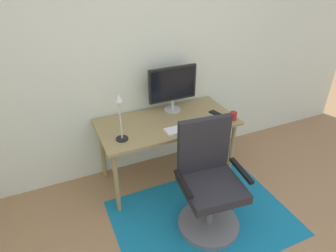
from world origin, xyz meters
TOP-DOWN VIEW (x-y plane):
  - wall_back at (0.00, 2.20)m, footprint 6.00×0.10m
  - area_rug at (0.27, 1.10)m, footprint 1.61×1.16m
  - desk at (0.21, 1.79)m, footprint 1.37×0.67m
  - monitor at (0.36, 1.99)m, footprint 0.52×0.18m
  - keyboard at (0.32, 1.58)m, footprint 0.43×0.13m
  - computer_mouse at (0.64, 1.57)m, footprint 0.06×0.10m
  - coffee_cup at (0.82, 1.55)m, footprint 0.07×0.07m
  - cell_phone at (0.74, 1.73)m, footprint 0.10×0.15m
  - desk_lamp at (-0.29, 1.65)m, footprint 0.11×0.11m
  - office_chair at (0.28, 1.06)m, footprint 0.59×0.55m

SIDE VIEW (x-z plane):
  - area_rug at x=0.27m, z-range 0.00..0.01m
  - office_chair at x=0.28m, z-range -0.10..0.91m
  - desk at x=0.21m, z-range 0.28..0.98m
  - cell_phone at x=0.74m, z-range 0.70..0.71m
  - keyboard at x=0.32m, z-range 0.70..0.72m
  - computer_mouse at x=0.64m, z-range 0.70..0.73m
  - coffee_cup at x=0.82m, z-range 0.70..0.79m
  - monitor at x=0.36m, z-range 0.74..1.22m
  - desk_lamp at x=-0.29m, z-range 0.76..1.20m
  - wall_back at x=0.00m, z-range 0.00..2.60m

